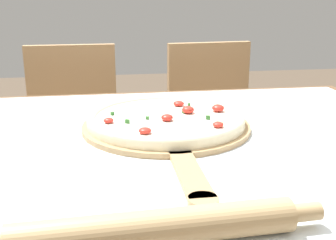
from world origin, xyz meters
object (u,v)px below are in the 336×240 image
(pizza_peel, at_px, (167,129))
(chair_left, at_px, (74,135))
(pizza, at_px, (166,118))
(rolling_pin, at_px, (156,228))
(chair_right, at_px, (214,128))

(pizza_peel, distance_m, chair_left, 0.90)
(pizza_peel, height_order, pizza, pizza)
(pizza, height_order, rolling_pin, same)
(pizza, xyz_separation_m, chair_right, (0.33, 0.79, -0.29))
(rolling_pin, height_order, chair_left, chair_left)
(rolling_pin, bearing_deg, chair_right, 71.78)
(pizza_peel, xyz_separation_m, chair_right, (0.33, 0.81, -0.28))
(chair_right, bearing_deg, rolling_pin, -113.50)
(pizza_peel, distance_m, rolling_pin, 0.47)
(pizza_peel, height_order, chair_right, chair_right)
(pizza, bearing_deg, chair_right, 67.11)
(pizza, bearing_deg, chair_left, 109.69)
(chair_left, xyz_separation_m, chair_right, (0.62, -0.00, 0.00))
(pizza, distance_m, chair_left, 0.89)
(rolling_pin, distance_m, chair_left, 1.32)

